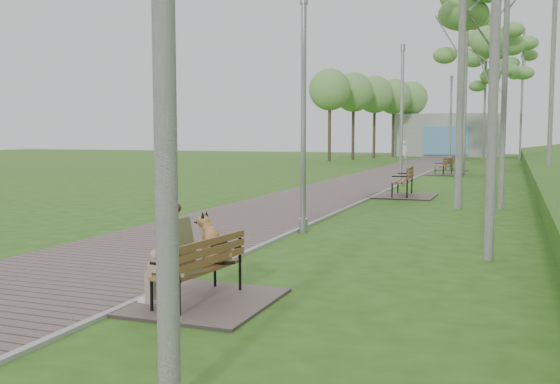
# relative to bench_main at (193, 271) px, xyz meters

# --- Properties ---
(ground) EXTENTS (120.00, 120.00, 0.00)m
(ground) POSITION_rel_bench_main_xyz_m (-0.68, 3.76, -0.41)
(ground) COLOR #2C5816
(ground) RESTS_ON ground
(walkway) EXTENTS (3.50, 67.00, 0.04)m
(walkway) POSITION_rel_bench_main_xyz_m (-2.43, 25.26, -0.39)
(walkway) COLOR #665753
(walkway) RESTS_ON ground
(kerb) EXTENTS (0.10, 67.00, 0.05)m
(kerb) POSITION_rel_bench_main_xyz_m (-0.68, 25.26, -0.39)
(kerb) COLOR #999993
(kerb) RESTS_ON ground
(building_north) EXTENTS (10.00, 5.20, 4.00)m
(building_north) POSITION_rel_bench_main_xyz_m (-2.18, 54.73, 1.58)
(building_north) COLOR #9E9E99
(building_north) RESTS_ON ground
(bench_main) EXTENTS (1.69, 1.88, 1.48)m
(bench_main) POSITION_rel_bench_main_xyz_m (0.00, 0.00, 0.00)
(bench_main) COLOR #665753
(bench_main) RESTS_ON ground
(bench_second) EXTENTS (2.05, 2.28, 1.26)m
(bench_second) POSITION_rel_bench_main_xyz_m (0.20, 14.23, -0.17)
(bench_second) COLOR #665753
(bench_second) RESTS_ON ground
(bench_third) EXTENTS (1.78, 1.98, 1.09)m
(bench_third) POSITION_rel_bench_main_xyz_m (0.32, 26.16, -0.21)
(bench_third) COLOR #665753
(bench_third) RESTS_ON ground
(bench_far) EXTENTS (1.77, 1.96, 1.08)m
(bench_far) POSITION_rel_bench_main_xyz_m (0.31, 30.78, -0.21)
(bench_far) COLOR #665753
(bench_far) RESTS_ON ground
(lamp_post_near) EXTENTS (0.19, 0.19, 5.01)m
(lamp_post_near) POSITION_rel_bench_main_xyz_m (-0.51, 5.82, 1.93)
(lamp_post_near) COLOR #95979C
(lamp_post_near) RESTS_ON ground
(lamp_post_second) EXTENTS (0.22, 0.22, 5.67)m
(lamp_post_second) POSITION_rel_bench_main_xyz_m (-0.62, 18.74, 2.24)
(lamp_post_second) COLOR #95979C
(lamp_post_second) RESTS_ON ground
(lamp_post_third) EXTENTS (0.23, 0.23, 5.86)m
(lamp_post_third) POSITION_rel_bench_main_xyz_m (-0.24, 35.41, 2.33)
(lamp_post_third) COLOR #95979C
(lamp_post_third) RESTS_ON ground
(lamp_post_far) EXTENTS (0.21, 0.21, 5.39)m
(lamp_post_far) POSITION_rel_bench_main_xyz_m (-0.36, 47.38, 2.11)
(lamp_post_far) COLOR #95979C
(lamp_post_far) RESTS_ON ground
(pedestrian_near) EXTENTS (0.67, 0.53, 1.61)m
(pedestrian_near) POSITION_rel_bench_main_xyz_m (-3.83, 39.08, 0.39)
(pedestrian_near) COLOR silver
(pedestrian_near) RESTS_ON ground
(birch_mid_c) EXTENTS (2.95, 2.95, 9.56)m
(birch_mid_c) POSITION_rel_bench_main_xyz_m (1.20, 27.13, 7.10)
(birch_mid_c) COLOR silver
(birch_mid_c) RESTS_ON ground
(birch_far_b) EXTENTS (2.83, 2.83, 10.00)m
(birch_far_b) POSITION_rel_bench_main_xyz_m (2.43, 33.66, 7.44)
(birch_far_b) COLOR silver
(birch_far_b) RESTS_ON ground
(birch_far_c) EXTENTS (2.68, 2.68, 9.39)m
(birch_far_c) POSITION_rel_bench_main_xyz_m (2.87, 39.53, 6.96)
(birch_far_c) COLOR silver
(birch_far_c) RESTS_ON ground
(birch_distant_a) EXTENTS (2.78, 2.78, 8.77)m
(birch_distant_a) POSITION_rel_bench_main_xyz_m (1.53, 42.68, 6.47)
(birch_distant_a) COLOR silver
(birch_distant_a) RESTS_ON ground
(birch_distant_b) EXTENTS (2.60, 2.60, 10.57)m
(birch_distant_b) POSITION_rel_bench_main_xyz_m (4.12, 45.22, 7.89)
(birch_distant_b) COLOR silver
(birch_distant_b) RESTS_ON ground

